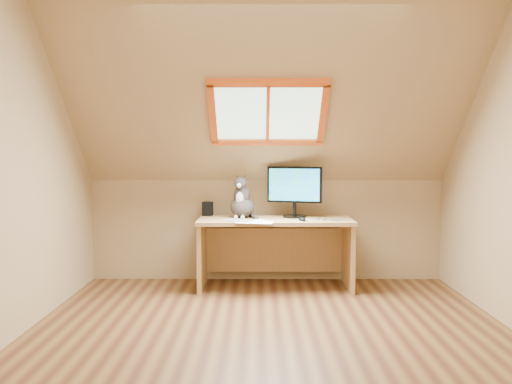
{
  "coord_description": "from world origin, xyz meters",
  "views": [
    {
      "loc": [
        -0.09,
        -3.94,
        1.28
      ],
      "look_at": [
        -0.1,
        1.0,
        0.94
      ],
      "focal_mm": 40.0,
      "sensor_mm": 36.0,
      "label": 1
    }
  ],
  "objects": [
    {
      "name": "ground",
      "position": [
        0.0,
        0.0,
        0.0
      ],
      "size": [
        3.5,
        3.5,
        0.0
      ],
      "primitive_type": "plane",
      "color": "brown",
      "rests_on": "ground"
    },
    {
      "name": "cat",
      "position": [
        -0.24,
        1.46,
        0.81
      ],
      "size": [
        0.29,
        0.32,
        0.42
      ],
      "color": "#393432",
      "rests_on": "desk"
    },
    {
      "name": "graphics_tablet",
      "position": [
        -0.26,
        1.18,
        0.66
      ],
      "size": [
        0.3,
        0.26,
        0.01
      ],
      "primitive_type": "cube",
      "rotation": [
        0.0,
        0.0,
        -0.36
      ],
      "color": "#B2B2B7",
      "rests_on": "desk"
    },
    {
      "name": "desk_speaker",
      "position": [
        -0.58,
        1.63,
        0.73
      ],
      "size": [
        0.1,
        0.1,
        0.14
      ],
      "primitive_type": "cube",
      "rotation": [
        0.0,
        0.0,
        -0.12
      ],
      "color": "black",
      "rests_on": "desk"
    },
    {
      "name": "monitor",
      "position": [
        0.26,
        1.48,
        0.94
      ],
      "size": [
        0.52,
        0.22,
        0.49
      ],
      "color": "black",
      "rests_on": "desk"
    },
    {
      "name": "desk",
      "position": [
        0.08,
        1.44,
        0.45
      ],
      "size": [
        1.44,
        0.63,
        0.66
      ],
      "color": "tan",
      "rests_on": "ground"
    },
    {
      "name": "papers",
      "position": [
        -0.07,
        1.12,
        0.66
      ],
      "size": [
        0.35,
        0.3,
        0.01
      ],
      "color": "white",
      "rests_on": "desk"
    },
    {
      "name": "mouse",
      "position": [
        0.31,
        1.18,
        0.68
      ],
      "size": [
        0.07,
        0.12,
        0.04
      ],
      "primitive_type": "ellipsoid",
      "rotation": [
        0.0,
        0.0,
        0.11
      ],
      "color": "black",
      "rests_on": "desk"
    },
    {
      "name": "cables",
      "position": [
        0.47,
        1.26,
        0.66
      ],
      "size": [
        0.51,
        0.26,
        0.01
      ],
      "color": "silver",
      "rests_on": "desk"
    },
    {
      "name": "room_shell",
      "position": [
        0.0,
        -0.09,
        1.43
      ],
      "size": [
        3.52,
        3.52,
        2.41
      ],
      "color": "tan",
      "rests_on": "ground"
    }
  ]
}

